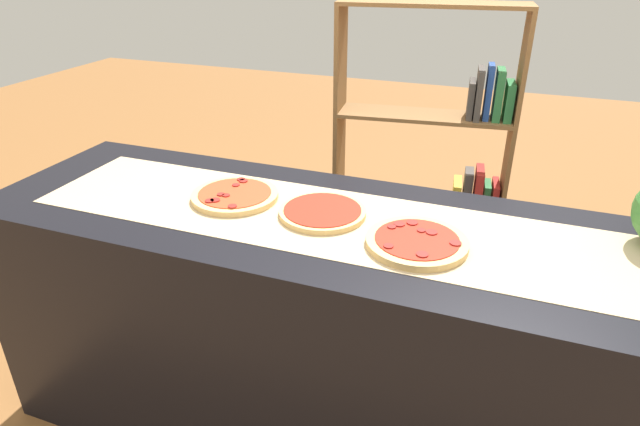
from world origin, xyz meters
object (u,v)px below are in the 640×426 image
bookshelf (440,183)px  pizza_plain_1 (322,212)px  pizza_pepperoni_0 (235,195)px  pizza_pepperoni_2 (417,242)px

bookshelf → pizza_plain_1: bearing=-102.9°
pizza_pepperoni_0 → pizza_plain_1: (0.34, -0.01, -0.00)m
pizza_pepperoni_2 → bookshelf: size_ratio=0.20×
pizza_plain_1 → pizza_pepperoni_2: 0.35m
pizza_plain_1 → bookshelf: (0.24, 1.06, -0.29)m
pizza_pepperoni_0 → pizza_pepperoni_2: 0.68m
pizza_pepperoni_0 → bookshelf: 1.23m
pizza_plain_1 → pizza_pepperoni_2: bearing=-15.1°
pizza_pepperoni_0 → pizza_plain_1: size_ratio=1.06×
pizza_pepperoni_2 → bookshelf: 1.19m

